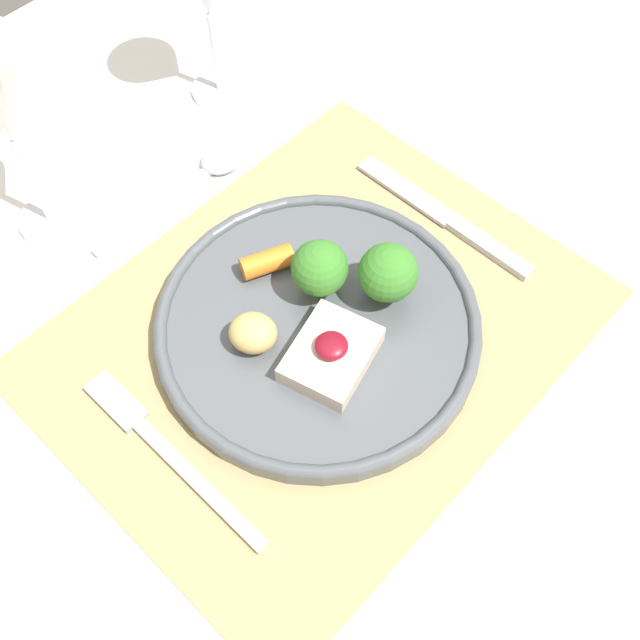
{
  "coord_description": "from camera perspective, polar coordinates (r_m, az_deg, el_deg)",
  "views": [
    {
      "loc": [
        -0.25,
        -0.24,
        1.31
      ],
      "look_at": [
        0.0,
        -0.0,
        0.75
      ],
      "focal_mm": 42.0,
      "sensor_mm": 36.0,
      "label": 1
    }
  ],
  "objects": [
    {
      "name": "dinner_plate",
      "position": [
        0.66,
        0.17,
        -0.04
      ],
      "size": [
        0.29,
        0.29,
        0.08
      ],
      "color": "#4C5156",
      "rests_on": "placemat"
    },
    {
      "name": "ground_plane",
      "position": [
        1.36,
        -0.08,
        -16.76
      ],
      "size": [
        8.0,
        8.0,
        0.0
      ],
      "primitive_type": "plane",
      "color": "#4C4742"
    },
    {
      "name": "placemat",
      "position": [
        0.68,
        -0.16,
        -0.89
      ],
      "size": [
        0.47,
        0.37,
        0.0
      ],
      "primitive_type": "cube",
      "color": "#9E895B",
      "rests_on": "dining_table"
    },
    {
      "name": "dining_table",
      "position": [
        0.74,
        -0.14,
        -3.92
      ],
      "size": [
        1.42,
        1.17,
        0.73
      ],
      "color": "white",
      "rests_on": "ground_plane"
    },
    {
      "name": "fork",
      "position": [
        0.64,
        -12.01,
        -9.38
      ],
      "size": [
        0.02,
        0.21,
        0.01
      ],
      "rotation": [
        0.0,
        0.0,
        0.02
      ],
      "color": "#B2B2B7",
      "rests_on": "placemat"
    },
    {
      "name": "spoon",
      "position": [
        0.79,
        -8.84,
        11.03
      ],
      "size": [
        0.19,
        0.04,
        0.01
      ],
      "rotation": [
        0.0,
        0.0,
        -0.02
      ],
      "color": "#B2B2B7",
      "rests_on": "dining_table"
    },
    {
      "name": "knife",
      "position": [
        0.75,
        10.17,
        7.26
      ],
      "size": [
        0.02,
        0.21,
        0.01
      ],
      "rotation": [
        0.0,
        0.0,
        0.04
      ],
      "color": "#B2B2B7",
      "rests_on": "placemat"
    }
  ]
}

